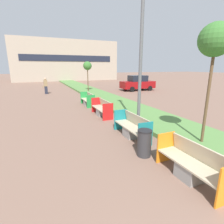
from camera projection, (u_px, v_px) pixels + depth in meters
name	position (u px, v px, depth m)	size (l,w,h in m)	color
planter_grass_strip	(125.00, 106.00, 12.61)	(2.80, 120.00, 0.18)	#568442
building_backdrop	(66.00, 61.00, 39.07)	(21.74, 7.67, 8.38)	tan
bench_orange_frame	(191.00, 166.00, 4.52)	(0.65, 1.99, 0.94)	gray
bench_teal_frame	(132.00, 128.00, 7.29)	(0.65, 2.11, 0.94)	gray
bench_red_frame	(102.00, 110.00, 10.51)	(0.65, 2.11, 0.94)	gray
bench_green_frame	(88.00, 101.00, 13.31)	(0.65, 1.89, 0.94)	gray
litter_bin	(144.00, 143.00, 5.69)	(0.47, 0.47, 0.90)	#2D2D30
street_lamp_post	(142.00, 25.00, 6.95)	(0.24, 0.44, 8.18)	#56595B
sapling_tree_near	(215.00, 41.00, 5.60)	(1.08, 1.08, 4.25)	brown
sapling_tree_far	(87.00, 66.00, 19.44)	(0.94, 0.94, 3.47)	brown
pedestrian_walking	(46.00, 86.00, 18.89)	(0.53, 0.24, 1.75)	#232633
parked_car_distant	(138.00, 83.00, 21.81)	(4.25, 2.00, 1.86)	maroon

